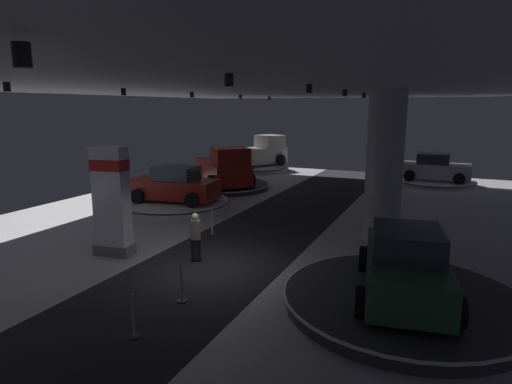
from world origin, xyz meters
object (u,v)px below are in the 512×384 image
at_px(display_platform_deep_right, 434,182).
at_px(visitor_walking_near, 196,234).
at_px(display_car_near_right, 405,265).
at_px(pickup_truck_deep_left, 256,154).
at_px(brand_sign_pylon, 112,200).
at_px(display_car_deep_right, 435,168).
at_px(column_right, 384,166).
at_px(display_platform_far_left, 222,185).
at_px(display_platform_deep_left, 253,168).
at_px(display_car_mid_left, 175,185).
at_px(display_platform_mid_left, 175,204).
at_px(pickup_truck_far_left, 224,169).
at_px(display_platform_near_right, 403,300).

relative_size(display_platform_deep_right, visitor_walking_near, 3.15).
bearing_deg(display_car_near_right, pickup_truck_deep_left, 122.76).
distance_m(brand_sign_pylon, display_car_near_right, 9.23).
bearing_deg(display_car_deep_right, column_right, -95.55).
bearing_deg(brand_sign_pylon, display_platform_far_left, 101.45).
xyz_separation_m(display_platform_deep_left, display_car_mid_left, (1.84, -13.17, 0.93)).
distance_m(display_platform_far_left, display_platform_mid_left, 5.58).
xyz_separation_m(display_platform_far_left, pickup_truck_far_left, (0.23, -0.23, 1.06)).
height_order(display_platform_deep_left, display_car_mid_left, display_car_mid_left).
height_order(brand_sign_pylon, visitor_walking_near, brand_sign_pylon).
bearing_deg(pickup_truck_deep_left, brand_sign_pylon, -79.41).
bearing_deg(brand_sign_pylon, pickup_truck_far_left, 100.61).
bearing_deg(visitor_walking_near, brand_sign_pylon, -169.56).
distance_m(display_platform_deep_left, display_platform_deep_right, 13.11).
bearing_deg(pickup_truck_deep_left, display_platform_deep_right, -4.24).
xyz_separation_m(column_right, display_platform_mid_left, (-9.93, 1.14, -2.55)).
bearing_deg(display_car_near_right, display_car_mid_left, 149.44).
height_order(display_platform_far_left, display_car_mid_left, display_car_mid_left).
distance_m(display_car_near_right, display_platform_far_left, 16.88).
bearing_deg(display_platform_near_right, pickup_truck_deep_left, 122.79).
distance_m(display_platform_mid_left, visitor_walking_near, 7.74).
bearing_deg(brand_sign_pylon, column_right, 34.14).
bearing_deg(display_platform_deep_left, display_car_near_right, -56.56).
xyz_separation_m(display_car_near_right, display_car_mid_left, (-11.23, 6.63, 0.01)).
bearing_deg(display_car_near_right, display_car_deep_right, 90.02).
relative_size(brand_sign_pylon, display_car_deep_right, 0.85).
bearing_deg(visitor_walking_near, pickup_truck_far_left, 114.12).
bearing_deg(pickup_truck_far_left, display_platform_deep_left, 102.00).
bearing_deg(display_car_near_right, display_platform_near_right, 99.20).
relative_size(display_car_mid_left, display_car_deep_right, 1.03).
height_order(brand_sign_pylon, display_platform_near_right, brand_sign_pylon).
bearing_deg(display_platform_deep_right, column_right, -95.68).
bearing_deg(display_platform_mid_left, display_car_near_right, -30.48).
bearing_deg(column_right, display_platform_deep_right, 84.32).
distance_m(column_right, visitor_walking_near, 7.20).
bearing_deg(column_right, display_car_deep_right, 84.45).
bearing_deg(display_platform_deep_left, display_platform_far_left, -79.28).
distance_m(pickup_truck_deep_left, visitor_walking_near, 20.48).
height_order(display_car_near_right, display_platform_deep_right, display_car_near_right).
bearing_deg(display_car_deep_right, display_platform_mid_left, -132.01).
relative_size(brand_sign_pylon, display_car_near_right, 0.81).
relative_size(column_right, display_car_near_right, 1.24).
distance_m(display_platform_far_left, pickup_truck_far_left, 1.11).
bearing_deg(display_car_deep_right, display_platform_far_left, -149.23).
relative_size(column_right, pickup_truck_deep_left, 0.97).
relative_size(column_right, display_car_deep_right, 1.29).
distance_m(column_right, display_platform_far_left, 12.56).
distance_m(display_platform_mid_left, display_car_mid_left, 0.92).
distance_m(display_platform_near_right, display_car_mid_left, 13.06).
xyz_separation_m(pickup_truck_far_left, display_platform_mid_left, (0.15, -5.34, -1.03)).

